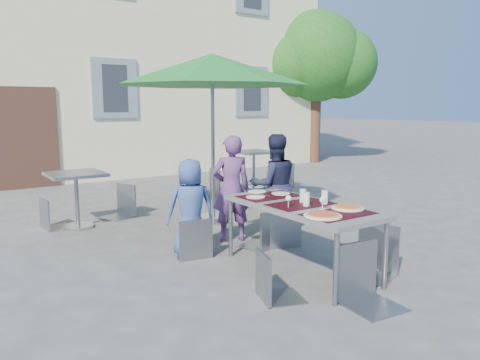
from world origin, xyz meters
TOP-DOWN VIEW (x-y plane):
  - ground at (0.00, 0.00)m, footprint 90.00×90.00m
  - building at (-0.00, 11.50)m, footprint 13.60×8.20m
  - tree at (6.55, 7.54)m, footprint 3.60×3.00m
  - dining_table at (-0.58, 0.18)m, footprint 0.80×1.85m
  - pizza_near_left at (-0.80, -0.37)m, footprint 0.37×0.37m
  - pizza_near_right at (-0.34, -0.26)m, footprint 0.33×0.33m
  - glassware at (-0.53, 0.10)m, footprint 0.50×0.44m
  - place_settings at (-0.57, 0.84)m, footprint 0.64×0.49m
  - child_0 at (-1.30, 1.34)m, footprint 0.66×0.52m
  - child_1 at (-0.55, 1.60)m, footprint 0.60×0.50m
  - child_2 at (0.11, 1.51)m, footprint 0.79×0.62m
  - chair_0 at (-1.32, 1.25)m, footprint 0.48×0.48m
  - chair_1 at (-0.39, 1.08)m, footprint 0.53×0.54m
  - chair_2 at (-0.15, 1.03)m, footprint 0.55×0.56m
  - chair_3 at (-1.30, -0.25)m, footprint 0.49×0.49m
  - chair_4 at (0.02, -0.34)m, footprint 0.58×0.58m
  - chair_5 at (-0.65, -0.78)m, footprint 0.51×0.52m
  - patio_umbrella at (-0.23, 2.59)m, footprint 2.88×2.88m
  - cafe_table_0 at (-2.08, 3.42)m, footprint 0.78×0.78m
  - bg_chair_l_0 at (-2.41, 3.60)m, footprint 0.43×0.42m
  - bg_chair_r_0 at (-1.28, 3.77)m, footprint 0.57×0.57m
  - cafe_table_1 at (2.03, 4.64)m, footprint 0.77×0.77m
  - bg_chair_l_1 at (1.05, 4.47)m, footprint 0.49×0.49m
  - bg_chair_r_1 at (2.68, 4.42)m, footprint 0.47×0.47m

SIDE VIEW (x-z plane):
  - ground at x=0.00m, z-range 0.00..0.00m
  - bg_chair_l_0 at x=-2.41m, z-range 0.07..0.93m
  - chair_3 at x=-1.30m, z-range 0.07..0.94m
  - chair_0 at x=-1.32m, z-range 0.08..1.00m
  - chair_1 at x=-0.39m, z-range 0.08..1.03m
  - bg_chair_r_0 at x=-1.28m, z-range 0.09..1.08m
  - child_0 at x=-1.30m, z-range 0.00..1.18m
  - bg_chair_l_1 at x=1.05m, z-range 0.09..1.10m
  - chair_4 at x=0.02m, z-range 0.09..1.10m
  - cafe_table_1 at x=2.03m, z-range 0.18..1.01m
  - cafe_table_0 at x=-2.08m, z-range 0.19..1.02m
  - chair_2 at x=-0.15m, z-range 0.09..1.13m
  - bg_chair_r_1 at x=2.68m, z-range 0.09..1.14m
  - chair_5 at x=-0.65m, z-range 0.10..1.15m
  - dining_table at x=-0.58m, z-range 0.32..1.07m
  - child_2 at x=0.11m, z-range 0.00..1.42m
  - child_1 at x=-0.55m, z-range 0.00..1.42m
  - place_settings at x=-0.57m, z-range 0.76..0.77m
  - pizza_near_right at x=-0.34m, z-range 0.75..0.78m
  - pizza_near_left at x=-0.80m, z-range 0.75..0.78m
  - glassware at x=-0.53m, z-range 0.75..0.90m
  - patio_umbrella at x=-0.23m, z-range 1.03..3.59m
  - tree at x=6.55m, z-range 0.90..5.60m
  - building at x=0.00m, z-range -0.70..10.40m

